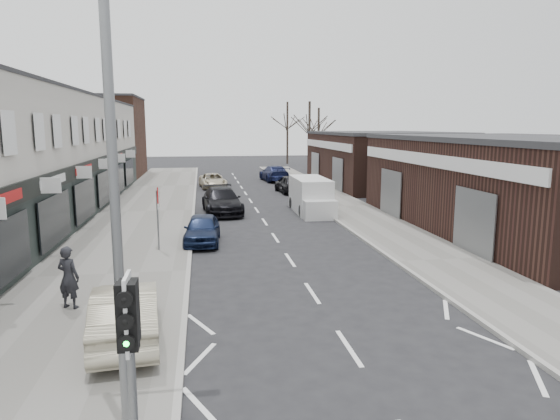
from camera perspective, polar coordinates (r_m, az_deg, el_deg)
name	(u,v)px	position (r m, az deg, el deg)	size (l,w,h in m)	color
ground	(378,391)	(10.73, 11.13, -19.68)	(160.00, 160.00, 0.00)	black
pavement_left	(146,212)	(31.37, -15.03, -0.21)	(5.50, 64.00, 0.12)	slate
pavement_right	(345,207)	(32.49, 7.45, 0.36)	(3.50, 64.00, 0.12)	slate
shop_terrace_left	(7,158)	(30.07, -28.77, 5.23)	(8.00, 41.00, 7.10)	beige
brick_block_far	(101,138)	(54.72, -19.81, 7.74)	(8.00, 10.00, 8.00)	#472A1E
right_unit_near	(520,186)	(27.90, 25.78, 2.52)	(10.00, 18.00, 4.50)	#321C17
right_unit_far	(381,160)	(45.70, 11.43, 5.67)	(10.00, 16.00, 4.50)	#321C17
tree_far_a	(309,171)	(58.32, 3.33, 4.43)	(3.60, 3.60, 8.00)	#382D26
tree_far_b	(318,167)	(64.71, 4.38, 4.92)	(3.60, 3.60, 7.50)	#382D26
tree_far_c	(287,164)	(69.97, 0.84, 5.30)	(3.60, 3.60, 8.50)	#382D26
traffic_light	(129,331)	(7.38, -16.85, -13.15)	(0.28, 0.60, 3.10)	slate
street_lamp	(125,165)	(8.07, -17.33, 4.92)	(2.23, 0.22, 8.00)	slate
warning_sign	(158,200)	(21.06, -13.77, 1.07)	(0.12, 0.80, 2.70)	slate
white_van	(311,196)	(30.38, 3.55, 1.57)	(1.94, 5.41, 2.10)	silver
sedan_on_pavement	(126,312)	(12.74, -17.16, -11.09)	(1.46, 4.19, 1.38)	#A8A086
pedestrian	(68,277)	(15.34, -23.03, -7.09)	(0.65, 0.43, 1.80)	black
parked_car_left_a	(202,229)	(22.67, -8.88, -2.16)	(1.53, 3.80, 1.30)	#121C38
parked_car_left_b	(222,201)	(30.30, -6.66, 1.06)	(2.14, 5.27, 1.53)	black
parked_car_left_c	(213,181)	(42.91, -7.70, 3.33)	(2.04, 4.43, 1.23)	#BEB398
parked_car_right_a	(315,201)	(30.67, 4.07, 1.02)	(1.41, 4.03, 1.33)	white
parked_car_right_b	(290,184)	(39.38, 1.14, 3.03)	(1.72, 4.27, 1.45)	black
parked_car_right_c	(274,173)	(47.84, -0.67, 4.22)	(2.11, 5.19, 1.51)	#141B41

